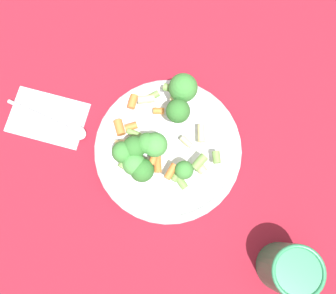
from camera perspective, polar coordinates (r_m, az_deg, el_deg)
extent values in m
plane|color=maroon|center=(0.68, 0.00, -0.92)|extent=(3.00, 3.00, 0.00)
cylinder|color=silver|center=(0.66, 0.00, -0.65)|extent=(0.24, 0.24, 0.03)
torus|color=silver|center=(0.65, 0.00, -0.36)|extent=(0.24, 0.24, 0.01)
cylinder|color=#8CB766|center=(0.62, -3.64, -3.74)|extent=(0.01, 0.01, 0.02)
sphere|color=#33722D|center=(0.60, -3.79, -3.39)|extent=(0.04, 0.04, 0.04)
cylinder|color=#8CB766|center=(0.62, -6.37, -1.16)|extent=(0.01, 0.01, 0.02)
sphere|color=#3D8438|center=(0.60, -6.61, -0.73)|extent=(0.03, 0.03, 0.03)
cylinder|color=#8CB766|center=(0.62, -4.60, -3.12)|extent=(0.01, 0.01, 0.02)
sphere|color=#479342|center=(0.60, -4.78, -2.75)|extent=(0.04, 0.04, 0.04)
cylinder|color=#8CB766|center=(0.62, -2.94, 0.13)|extent=(0.01, 0.01, 0.01)
sphere|color=#3D8438|center=(0.60, -3.04, 0.56)|extent=(0.03, 0.03, 0.03)
cylinder|color=#8CB766|center=(0.62, -1.81, -0.14)|extent=(0.01, 0.01, 0.01)
sphere|color=#479342|center=(0.60, -1.88, 0.33)|extent=(0.04, 0.04, 0.04)
cylinder|color=#8CB766|center=(0.62, 2.20, -3.67)|extent=(0.01, 0.01, 0.01)
sphere|color=#3D8438|center=(0.60, 2.26, -3.42)|extent=(0.03, 0.03, 0.03)
cylinder|color=#8CB766|center=(0.64, 2.11, 7.65)|extent=(0.02, 0.02, 0.02)
sphere|color=#3D8438|center=(0.61, 2.21, 8.58)|extent=(0.05, 0.05, 0.05)
cylinder|color=#8CB766|center=(0.62, 1.41, 4.54)|extent=(0.01, 0.01, 0.02)
sphere|color=#33722D|center=(0.60, 1.47, 5.25)|extent=(0.04, 0.04, 0.04)
cylinder|color=#8CB766|center=(0.62, -4.76, -0.47)|extent=(0.01, 0.01, 0.01)
sphere|color=#33722D|center=(0.60, -4.93, -0.04)|extent=(0.04, 0.04, 0.04)
cylinder|color=#729E4C|center=(0.64, -2.16, 7.43)|extent=(0.01, 0.02, 0.01)
cylinder|color=#729E4C|center=(0.61, 4.55, -2.25)|extent=(0.02, 0.03, 0.01)
cylinder|color=orange|center=(0.62, -7.06, 2.83)|extent=(0.03, 0.02, 0.01)
cylinder|color=#729E4C|center=(0.64, -4.80, 1.93)|extent=(0.03, 0.02, 0.01)
cylinder|color=#729E4C|center=(0.62, 2.00, -5.19)|extent=(0.02, 0.01, 0.01)
cylinder|color=orange|center=(0.64, -5.14, 6.58)|extent=(0.03, 0.03, 0.01)
cylinder|color=beige|center=(0.63, 2.70, 0.76)|extent=(0.02, 0.01, 0.01)
cylinder|color=beige|center=(0.64, -6.61, 0.61)|extent=(0.02, 0.03, 0.01)
cylinder|color=#729E4C|center=(0.62, 1.44, -3.73)|extent=(0.02, 0.03, 0.01)
cylinder|color=orange|center=(0.60, 0.40, -3.59)|extent=(0.02, 0.03, 0.01)
cylinder|color=#729E4C|center=(0.64, 0.21, 8.58)|extent=(0.02, 0.02, 0.01)
cylinder|color=#729E4C|center=(0.62, 7.05, -1.49)|extent=(0.02, 0.02, 0.01)
cylinder|color=orange|center=(0.60, -2.07, -1.60)|extent=(0.02, 0.02, 0.01)
cylinder|color=#729E4C|center=(0.60, -6.08, -1.84)|extent=(0.03, 0.03, 0.01)
cylinder|color=beige|center=(0.63, 4.85, 1.97)|extent=(0.03, 0.02, 0.01)
cylinder|color=beige|center=(0.63, 4.70, -2.94)|extent=(0.02, 0.02, 0.01)
cylinder|color=orange|center=(0.63, -1.52, -2.42)|extent=(0.03, 0.02, 0.01)
cylinder|color=beige|center=(0.66, 1.75, 8.03)|extent=(0.02, 0.02, 0.01)
cylinder|color=beige|center=(0.63, -3.17, 6.94)|extent=(0.02, 0.03, 0.01)
cylinder|color=beige|center=(0.64, 1.36, 7.05)|extent=(0.02, 0.02, 0.01)
cylinder|color=orange|center=(0.64, -5.38, 2.98)|extent=(0.02, 0.02, 0.01)
cylinder|color=orange|center=(0.65, -1.34, 5.26)|extent=(0.02, 0.02, 0.01)
cylinder|color=#2D7F51|center=(0.64, 17.05, -16.56)|extent=(0.08, 0.08, 0.10)
torus|color=#2D7F51|center=(0.60, 18.46, -16.85)|extent=(0.08, 0.08, 0.01)
cube|color=#B2BCC6|center=(0.72, -17.09, 4.12)|extent=(0.16, 0.15, 0.01)
cylinder|color=silver|center=(0.72, -18.40, 4.51)|extent=(0.10, 0.07, 0.01)
ellipsoid|color=silver|center=(0.69, -13.17, 2.11)|extent=(0.04, 0.04, 0.01)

